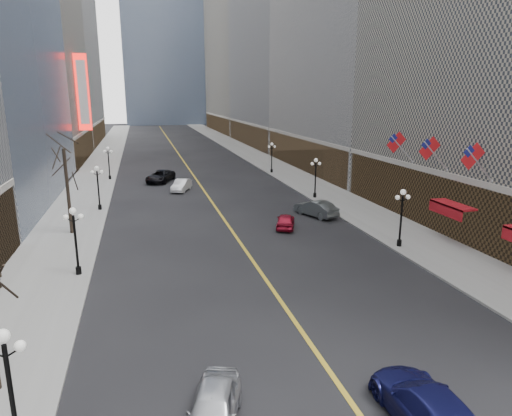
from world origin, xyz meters
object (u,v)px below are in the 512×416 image
streetlamp_west_1 (75,234)px  car_nb_near (213,409)px  streetlamp_east_1 (402,212)px  streetlamp_west_2 (98,183)px  streetlamp_west_0 (9,380)px  car_nb_mid (181,185)px  car_nb_far (160,176)px  car_sb_near (428,408)px  streetlamp_east_2 (316,174)px  car_sb_far (316,208)px  streetlamp_east_3 (272,154)px  streetlamp_west_3 (109,160)px  car_sb_mid (286,221)px

streetlamp_west_1 → car_nb_near: 17.49m
streetlamp_east_1 → streetlamp_west_2: bearing=142.7°
streetlamp_west_0 → car_nb_mid: size_ratio=1.04×
streetlamp_west_2 → car_nb_far: streetlamp_west_2 is taller
car_nb_far → car_sb_near: 51.33m
streetlamp_east_2 → car_sb_far: size_ratio=0.94×
streetlamp_east_2 → streetlamp_west_1: size_ratio=1.00×
streetlamp_east_2 → car_nb_near: bearing=-116.7°
streetlamp_west_1 → car_sb_far: 23.43m
streetlamp_east_2 → car_sb_near: streetlamp_east_2 is taller
streetlamp_east_3 → car_nb_far: (-16.78, -3.21, -2.09)m
streetlamp_east_3 → car_sb_near: streetlamp_east_3 is taller
streetlamp_west_0 → car_nb_mid: 43.10m
car_nb_near → car_nb_mid: bearing=104.7°
streetlamp_east_3 → streetlamp_west_1: same height
streetlamp_west_1 → car_sb_near: bearing=-52.6°
streetlamp_west_2 → car_nb_near: bearing=-79.4°
streetlamp_east_2 → car_sb_far: bearing=-110.6°
streetlamp_west_3 → car_sb_mid: 33.17m
car_nb_mid → car_sb_mid: (7.58, -18.67, -0.06)m
streetlamp_east_3 → car_sb_near: size_ratio=0.79×
streetlamp_east_1 → streetlamp_west_0: same height
car_sb_near → streetlamp_west_2: bearing=-67.3°
streetlamp_east_1 → car_nb_far: 36.90m
streetlamp_west_0 → car_sb_near: 14.11m
streetlamp_east_1 → car_sb_near: size_ratio=0.79×
streetlamp_east_2 → car_nb_far: size_ratio=0.78×
streetlamp_east_2 → streetlamp_west_1: bearing=-142.7°
car_nb_near → car_sb_far: bearing=80.0°
streetlamp_east_2 → streetlamp_east_1: bearing=-90.0°
streetlamp_west_3 → streetlamp_east_3: bearing=0.0°
car_nb_mid → streetlamp_west_2: bearing=-116.2°
streetlamp_east_3 → car_sb_mid: streetlamp_east_3 is taller
streetlamp_west_3 → streetlamp_east_1: bearing=-56.8°
streetlamp_west_0 → car_nb_near: size_ratio=1.04×
streetlamp_west_2 → car_nb_mid: streetlamp_west_2 is taller
streetlamp_west_3 → car_sb_near: 55.83m
car_nb_mid → car_sb_near: size_ratio=0.76×
car_nb_far → streetlamp_east_1: bearing=-40.5°
car_sb_mid → streetlamp_west_1: bearing=44.6°
car_nb_mid → car_sb_near: car_sb_near is taller
car_nb_mid → car_sb_mid: bearing=-45.8°
car_sb_near → streetlamp_west_1: bearing=-50.9°
streetlamp_east_1 → car_sb_near: bearing=-118.5°
streetlamp_west_0 → streetlamp_west_3: 52.00m
car_sb_far → streetlamp_west_3: bearing=-74.0°
streetlamp_west_0 → streetlamp_west_3: size_ratio=1.00×
streetlamp_east_1 → car_sb_mid: (-6.95, 7.40, -2.24)m
streetlamp_west_2 → car_nb_near: 34.79m
streetlamp_east_1 → streetlamp_west_1: 23.60m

